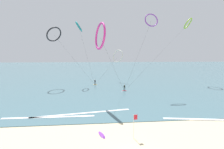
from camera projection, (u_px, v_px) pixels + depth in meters
The scene contains 14 objects.
sea_water at pixel (103, 68), 120.97m from camera, with size 400.00×200.00×0.08m, color #476B75.
surfer_amber at pixel (95, 82), 50.58m from camera, with size 1.40×0.73×1.70m.
surfer_crimson at pixel (124, 88), 41.93m from camera, with size 1.40×0.67×1.70m.
kite_magenta at pixel (100, 36), 29.61m from camera, with size 7.97×12.95×16.23m.
kite_teal at pixel (79, 27), 50.64m from camera, with size 6.62×4.95×21.08m.
kite_ivory at pixel (118, 56), 56.52m from camera, with size 10.59×8.73×11.94m.
kite_charcoal at pixel (54, 34), 47.46m from camera, with size 15.38×5.86×18.61m.
kite_violet at pixel (151, 20), 37.33m from camera, with size 7.85×3.77×20.15m.
kite_lime at pixel (188, 24), 53.20m from camera, with size 26.82×14.29×22.82m.
surfboard_spare at pixel (102, 135), 18.74m from camera, with size 1.15×1.96×0.20m.
beach_flag at pixel (134, 122), 17.90m from camera, with size 0.47×0.07×2.94m.
wave_crest_near at pixel (197, 119), 23.22m from camera, with size 10.21×0.50×0.12m, color white.
wave_crest_mid at pixel (49, 117), 23.96m from camera, with size 14.33×0.50×0.12m, color white.
wave_crest_far at pixel (82, 114), 25.58m from camera, with size 16.59×0.50×0.12m, color white.
Camera 1 is at (-3.14, -12.23, 9.81)m, focal length 24.31 mm.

